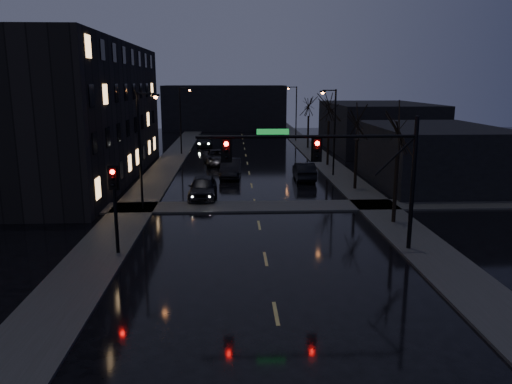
{
  "coord_description": "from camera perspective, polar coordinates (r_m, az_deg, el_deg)",
  "views": [
    {
      "loc": [
        -1.59,
        -15.54,
        8.66
      ],
      "look_at": [
        -0.43,
        9.07,
        3.2
      ],
      "focal_mm": 35.0,
      "sensor_mm": 36.0,
      "label": 1
    }
  ],
  "objects": [
    {
      "name": "lead_car",
      "position": [
        45.13,
        5.52,
        2.41
      ],
      "size": [
        1.8,
        4.9,
        1.6
      ],
      "primitive_type": "imported",
      "rotation": [
        0.0,
        0.0,
        3.12
      ],
      "color": "black",
      "rests_on": "ground"
    },
    {
      "name": "streetlight_l_far",
      "position": [
        60.96,
        -8.44,
        8.7
      ],
      "size": [
        1.53,
        0.28,
        8.0
      ],
      "color": "black",
      "rests_on": "ground"
    },
    {
      "name": "signal_pole_left",
      "position": [
        25.86,
        -15.85,
        -0.6
      ],
      "size": [
        0.35,
        0.41,
        4.53
      ],
      "color": "black",
      "rests_on": "ground"
    },
    {
      "name": "tree_mid_b",
      "position": [
        52.54,
        8.39,
        10.13
      ],
      "size": [
        3.74,
        3.74,
        8.59
      ],
      "color": "black",
      "rests_on": "ground"
    },
    {
      "name": "streetlight_l_near",
      "position": [
        34.29,
        -12.82,
        5.68
      ],
      "size": [
        1.53,
        0.28,
        8.0
      ],
      "color": "black",
      "rests_on": "ground"
    },
    {
      "name": "oncoming_car_a",
      "position": [
        37.86,
        -6.1,
        0.53
      ],
      "size": [
        2.09,
        5.07,
        1.72
      ],
      "primitive_type": "imported",
      "rotation": [
        0.0,
        0.0,
        -0.01
      ],
      "color": "black",
      "rests_on": "ground"
    },
    {
      "name": "streetlight_r_mid",
      "position": [
        46.62,
        8.73,
        7.57
      ],
      "size": [
        1.53,
        0.28,
        8.0
      ],
      "color": "black",
      "rests_on": "ground"
    },
    {
      "name": "tree_far",
      "position": [
        66.35,
        6.05,
        10.18
      ],
      "size": [
        3.43,
        3.43,
        7.88
      ],
      "color": "black",
      "rests_on": "ground"
    },
    {
      "name": "signal_mast",
      "position": [
        25.41,
        9.7,
        3.74
      ],
      "size": [
        11.11,
        0.41,
        7.0
      ],
      "color": "black",
      "rests_on": "ground"
    },
    {
      "name": "tree_near",
      "position": [
        31.28,
        16.07,
        7.54
      ],
      "size": [
        3.52,
        3.52,
        8.08
      ],
      "color": "black",
      "rests_on": "ground"
    },
    {
      "name": "commercial_right_near",
      "position": [
        45.34,
        19.51,
        3.97
      ],
      "size": [
        10.0,
        14.0,
        5.0
      ],
      "primitive_type": "cube",
      "color": "black",
      "rests_on": "ground"
    },
    {
      "name": "far_block",
      "position": [
        93.67,
        -3.62,
        9.61
      ],
      "size": [
        22.0,
        10.0,
        8.0
      ],
      "primitive_type": "cube",
      "color": "black",
      "rests_on": "ground"
    },
    {
      "name": "ground",
      "position": [
        17.86,
        2.86,
        -16.52
      ],
      "size": [
        160.0,
        160.0,
        0.0
      ],
      "primitive_type": "plane",
      "color": "black",
      "rests_on": "ground"
    },
    {
      "name": "commercial_right_far",
      "position": [
        66.44,
        13.66,
        7.26
      ],
      "size": [
        12.0,
        18.0,
        6.0
      ],
      "primitive_type": "cube",
      "color": "black",
      "rests_on": "ground"
    },
    {
      "name": "sidewalk_cross",
      "position": [
        35.14,
        -0.03,
        -1.67
      ],
      "size": [
        40.0,
        3.0,
        0.12
      ],
      "primitive_type": "cube",
      "color": "#2D2D2B",
      "rests_on": "ground"
    },
    {
      "name": "streetlight_r_far",
      "position": [
        74.21,
        4.45,
        9.45
      ],
      "size": [
        1.53,
        0.28,
        8.0
      ],
      "color": "black",
      "rests_on": "ground"
    },
    {
      "name": "sidewalk_left",
      "position": [
        51.73,
        -10.36,
        2.72
      ],
      "size": [
        3.0,
        140.0,
        0.12
      ],
      "primitive_type": "cube",
      "color": "#2D2D2B",
      "rests_on": "ground"
    },
    {
      "name": "oncoming_car_d",
      "position": [
        68.7,
        -5.88,
        5.81
      ],
      "size": [
        2.28,
        5.2,
        1.49
      ],
      "primitive_type": "imported",
      "rotation": [
        0.0,
        0.0,
        0.04
      ],
      "color": "black",
      "rests_on": "ground"
    },
    {
      "name": "oncoming_car_b",
      "position": [
        46.2,
        -2.93,
        2.75
      ],
      "size": [
        2.01,
        5.25,
        1.71
      ],
      "primitive_type": "imported",
      "rotation": [
        0.0,
        0.0,
        -0.04
      ],
      "color": "black",
      "rests_on": "ground"
    },
    {
      "name": "oncoming_car_c",
      "position": [
        53.6,
        -4.46,
        4.0
      ],
      "size": [
        3.34,
        5.91,
        1.56
      ],
      "primitive_type": "imported",
      "rotation": [
        0.0,
        0.0,
        0.14
      ],
      "color": "black",
      "rests_on": "ground"
    },
    {
      "name": "tree_mid_a",
      "position": [
        40.88,
        11.56,
        8.27
      ],
      "size": [
        3.3,
        3.3,
        7.58
      ],
      "color": "black",
      "rests_on": "ground"
    },
    {
      "name": "sidewalk_right",
      "position": [
        52.25,
        8.47,
        2.88
      ],
      "size": [
        3.0,
        140.0,
        0.12
      ],
      "primitive_type": "cube",
      "color": "#2D2D2B",
      "rests_on": "ground"
    },
    {
      "name": "apartment_block",
      "position": [
        47.99,
        -21.05,
        8.5
      ],
      "size": [
        12.0,
        30.0,
        12.0
      ],
      "primitive_type": "cube",
      "color": "black",
      "rests_on": "ground"
    }
  ]
}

